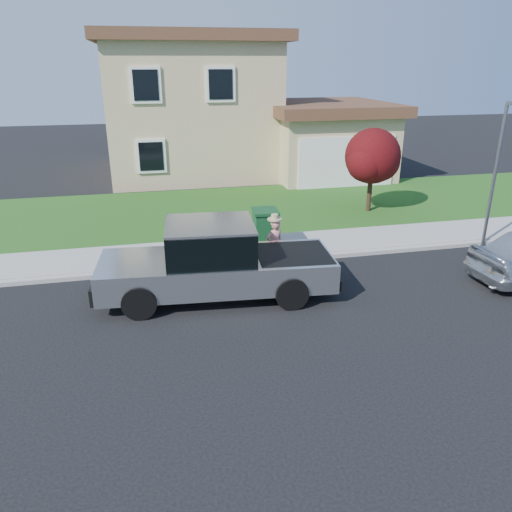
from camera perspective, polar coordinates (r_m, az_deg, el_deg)
The scene contains 10 objects.
ground at distance 11.99m, azimuth 1.06°, elevation -6.23°, with size 80.00×80.00×0.00m, color black.
curb at distance 14.75m, azimuth 2.16°, elevation -0.51°, with size 40.00×0.20×0.12m, color gray.
sidewalk at distance 15.73m, azimuth 1.14°, elevation 1.01°, with size 40.00×2.00×0.15m, color gray.
lawn at distance 19.92m, azimuth -1.96°, elevation 5.35°, with size 40.00×7.00×0.10m, color #224814.
house at distance 27.08m, azimuth -4.66°, elevation 16.29°, with size 14.00×11.30×6.85m.
pickup_truck at distance 12.37m, azimuth -4.62°, elevation -0.79°, with size 6.04×2.52×1.94m.
woman at distance 13.95m, azimuth 2.11°, elevation 1.36°, with size 0.63×0.51×1.65m.
ornamental_tree at distance 19.64m, azimuth 13.23°, elevation 10.78°, with size 2.30×2.08×3.16m.
trash_bin at distance 15.27m, azimuth 1.06°, elevation 3.12°, with size 0.81×0.91×1.22m.
street_lamp at distance 16.95m, azimuth 25.89°, elevation 9.08°, with size 0.34×0.58×4.48m.
Camera 1 is at (-2.56, -10.31, 5.57)m, focal length 35.00 mm.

